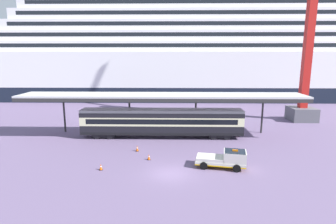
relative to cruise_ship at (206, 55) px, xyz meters
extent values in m
plane|color=slate|center=(-9.77, -56.73, -11.85)|extent=(400.00, 400.00, 0.00)
cube|color=black|center=(0.07, 0.01, -9.95)|extent=(125.39, 28.83, 3.79)
cube|color=white|center=(0.07, 0.01, -3.63)|extent=(125.39, 28.83, 8.85)
cube|color=white|center=(0.07, 0.01, 2.10)|extent=(115.36, 26.53, 2.62)
cube|color=black|center=(0.07, -13.20, 2.23)|extent=(110.34, 0.12, 0.94)
cube|color=white|center=(0.07, 0.01, 4.72)|extent=(110.74, 25.46, 2.62)
cube|color=black|center=(0.07, -12.67, 4.85)|extent=(105.93, 0.12, 0.94)
cube|color=white|center=(0.07, 0.01, 7.34)|extent=(106.13, 24.40, 2.62)
cube|color=black|center=(0.07, -12.14, 7.47)|extent=(101.51, 0.12, 0.94)
cube|color=white|center=(0.07, 0.01, 9.97)|extent=(101.51, 23.34, 2.62)
cube|color=black|center=(0.07, -11.61, 10.10)|extent=(97.10, 0.12, 0.94)
cube|color=white|center=(0.07, 0.01, 12.59)|extent=(96.90, 22.28, 2.62)
cube|color=black|center=(0.07, -11.08, 12.72)|extent=(92.69, 0.12, 0.94)
cylinder|color=white|center=(-35.04, 0.01, 15.20)|extent=(1.00, 1.00, 2.61)
cube|color=silver|center=(-11.16, -43.57, -5.76)|extent=(40.31, 5.24, 0.25)
cube|color=#2C2C2C|center=(-11.16, -46.09, -6.14)|extent=(40.31, 0.20, 0.50)
cylinder|color=#2C2C2C|center=(-26.28, -41.35, -8.87)|extent=(0.28, 0.28, 5.96)
cylinder|color=#2C2C2C|center=(-16.20, -41.35, -8.87)|extent=(0.28, 0.28, 5.96)
cylinder|color=#2C2C2C|center=(-6.12, -41.35, -8.87)|extent=(0.28, 0.28, 5.96)
cylinder|color=#2C2C2C|center=(3.96, -41.35, -8.87)|extent=(0.28, 0.28, 5.96)
cube|color=black|center=(-11.16, -44.07, -11.00)|extent=(22.91, 2.80, 0.40)
cube|color=black|center=(-11.16, -44.07, -10.35)|extent=(22.91, 2.80, 0.90)
cube|color=beige|center=(-11.16, -44.07, -9.30)|extent=(22.91, 2.80, 1.20)
cube|color=black|center=(-11.16, -45.44, -9.25)|extent=(21.07, 0.08, 0.72)
cube|color=black|center=(-11.16, -44.07, -8.40)|extent=(22.91, 2.80, 0.60)
cube|color=#9A9A9A|center=(-11.16, -44.07, -7.92)|extent=(22.91, 2.69, 0.36)
cube|color=black|center=(-19.41, -44.07, -11.40)|extent=(3.20, 2.35, 0.50)
cylinder|color=black|center=(-20.31, -45.25, -11.43)|extent=(0.84, 0.12, 0.84)
cylinder|color=black|center=(-18.51, -45.25, -11.43)|extent=(0.84, 0.12, 0.84)
cube|color=black|center=(-2.91, -44.07, -11.40)|extent=(3.20, 2.35, 0.50)
cylinder|color=black|center=(-3.81, -45.25, -11.43)|extent=(0.84, 0.12, 0.84)
cylinder|color=black|center=(-2.01, -45.25, -11.43)|extent=(0.84, 0.12, 0.84)
cube|color=silver|center=(-4.49, -54.98, -11.27)|extent=(5.48, 2.93, 0.36)
cube|color=#F2B20C|center=(-4.49, -54.98, -11.40)|extent=(5.48, 2.95, 0.12)
cube|color=silver|center=(-3.06, -55.25, -10.54)|extent=(2.60, 2.31, 1.10)
cube|color=#19232D|center=(-3.06, -55.25, -10.19)|extent=(2.39, 2.19, 0.44)
cube|color=orange|center=(-3.06, -55.25, -9.91)|extent=(0.59, 0.30, 0.16)
cube|color=silver|center=(-5.52, -54.79, -10.91)|extent=(3.22, 2.43, 0.36)
cylinder|color=black|center=(-2.67, -54.31, -11.45)|extent=(0.83, 0.39, 0.80)
cylinder|color=black|center=(-3.04, -56.27, -11.45)|extent=(0.83, 0.39, 0.80)
cylinder|color=black|center=(-5.94, -53.69, -11.45)|extent=(0.83, 0.39, 0.80)
cylinder|color=black|center=(-6.31, -55.65, -11.45)|extent=(0.83, 0.39, 0.80)
cube|color=black|center=(-16.96, -56.00, -11.83)|extent=(0.36, 0.36, 0.04)
cone|color=#EA590F|center=(-16.96, -56.00, -11.50)|extent=(0.30, 0.30, 0.61)
cylinder|color=white|center=(-16.96, -56.00, -11.47)|extent=(0.17, 0.17, 0.09)
cube|color=black|center=(-12.26, -53.03, -11.83)|extent=(0.36, 0.36, 0.04)
cone|color=#EA590F|center=(-12.26, -53.03, -11.50)|extent=(0.30, 0.30, 0.62)
cylinder|color=white|center=(-12.26, -53.03, -11.47)|extent=(0.17, 0.17, 0.09)
cube|color=black|center=(-13.95, -50.16, -11.83)|extent=(0.36, 0.36, 0.04)
cone|color=#EA590F|center=(-13.95, -50.16, -11.46)|extent=(0.30, 0.30, 0.71)
cylinder|color=white|center=(-13.95, -50.16, -11.42)|extent=(0.17, 0.17, 0.10)
cube|color=#595960|center=(13.80, -32.82, -10.65)|extent=(4.40, 4.40, 2.40)
cube|color=red|center=(13.80, -32.82, 5.82)|extent=(1.30, 1.30, 30.53)
camera|label=1|loc=(-9.45, -82.93, -0.26)|focal=29.84mm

